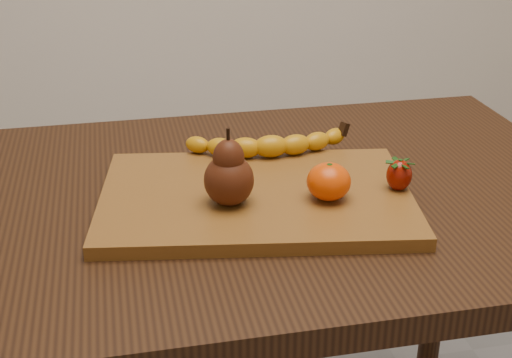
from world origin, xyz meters
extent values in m
cube|color=black|center=(0.00, 0.00, 0.74)|extent=(1.00, 0.70, 0.04)
cylinder|color=black|center=(-0.45, 0.30, 0.36)|extent=(0.05, 0.05, 0.72)
cylinder|color=black|center=(0.45, 0.30, 0.36)|extent=(0.05, 0.05, 0.72)
cube|color=brown|center=(-0.04, -0.04, 0.77)|extent=(0.49, 0.37, 0.02)
ellipsoid|color=#E44202|center=(0.05, -0.09, 0.81)|extent=(0.08, 0.08, 0.05)
camera|label=1|loc=(-0.24, -0.95, 1.24)|focal=50.00mm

